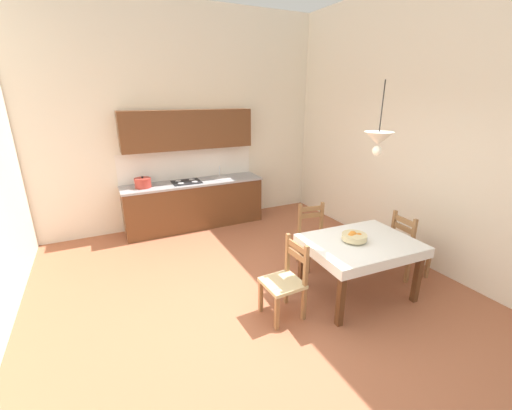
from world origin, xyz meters
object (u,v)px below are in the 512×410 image
dining_table (360,250)px  dining_chair_kitchen_side (314,237)px  dining_chair_tv_side (286,281)px  fruit_bowl (354,237)px  kitchen_cabinetry (193,183)px  dining_chair_window_side (408,246)px  pendant_lamp (378,139)px

dining_table → dining_chair_kitchen_side: 0.93m
dining_chair_tv_side → fruit_bowl: (0.95, -0.02, 0.37)m
kitchen_cabinetry → dining_chair_window_side: kitchen_cabinetry is taller
kitchen_cabinetry → fruit_bowl: size_ratio=8.75×
fruit_bowl → pendant_lamp: (0.16, -0.05, 1.18)m
dining_chair_window_side → dining_table: bearing=-176.0°
dining_chair_kitchen_side → pendant_lamp: bearing=-83.9°
dining_table → dining_chair_tv_side: bearing=177.2°
kitchen_cabinetry → dining_chair_kitchen_side: bearing=-63.0°
dining_table → dining_chair_window_side: dining_chair_window_side is taller
dining_chair_kitchen_side → fruit_bowl: (-0.06, -0.88, 0.37)m
dining_chair_window_side → dining_chair_tv_side: same height
pendant_lamp → dining_chair_kitchen_side: bearing=96.1°
dining_chair_kitchen_side → dining_chair_tv_side: (-1.01, -0.86, 0.00)m
dining_chair_tv_side → dining_table: bearing=-2.8°
kitchen_cabinetry → dining_table: kitchen_cabinetry is taller
dining_chair_window_side → dining_chair_tv_side: 2.01m
kitchen_cabinetry → dining_chair_kitchen_side: size_ratio=2.82×
dining_table → dining_chair_tv_side: (-1.04, 0.05, -0.19)m
fruit_bowl → dining_table: bearing=-20.2°
pendant_lamp → dining_chair_tv_side: bearing=176.5°
dining_table → dining_chair_kitchen_side: size_ratio=1.48×
kitchen_cabinetry → pendant_lamp: (1.27, -3.23, 1.13)m
kitchen_cabinetry → dining_chair_window_side: 3.85m
dining_chair_tv_side → kitchen_cabinetry: bearing=93.0°
dining_chair_tv_side → fruit_bowl: bearing=-1.1°
fruit_bowl → pendant_lamp: bearing=-17.4°
kitchen_cabinetry → dining_table: size_ratio=1.90×
kitchen_cabinetry → dining_chair_kitchen_side: (1.17, -2.31, -0.41)m
fruit_bowl → dining_chair_tv_side: bearing=178.9°
dining_table → dining_chair_window_side: (0.97, 0.07, -0.19)m
kitchen_cabinetry → dining_chair_tv_side: size_ratio=2.82×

